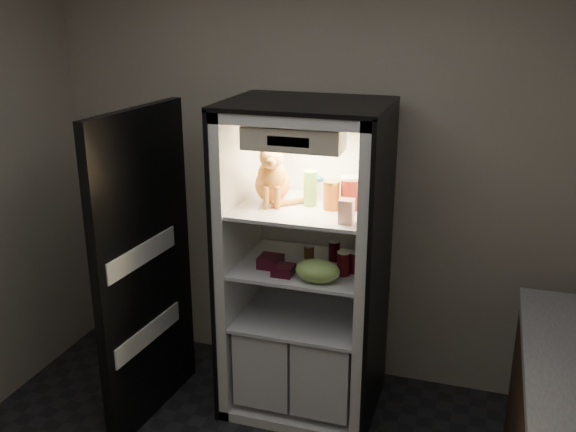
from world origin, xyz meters
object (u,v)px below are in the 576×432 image
Objects in this scene: soda_can_c at (343,263)px; berry_box_right at (283,270)px; mayo_tub at (315,188)px; pepper_jar at (350,193)px; refrigerator at (306,283)px; tabby_cat at (272,178)px; parmesan_shaker at (310,188)px; soda_can_a at (334,251)px; condiment_jar at (309,252)px; berry_box_left at (270,262)px; salsa_jar at (331,195)px; soda_can_b at (355,262)px; cream_carton at (346,211)px; grape_bag at (318,271)px.

soda_can_c is 0.34m from berry_box_right.
pepper_jar is (0.23, -0.12, 0.03)m from mayo_tub.
refrigerator reaches higher than tabby_cat.
parmesan_shaker is 0.42m from soda_can_a.
condiment_jar is (-0.15, -0.01, -0.02)m from soda_can_a.
tabby_cat is 0.27m from mayo_tub.
berry_box_left is 0.14m from berry_box_right.
tabby_cat is at bearing -156.71° from condiment_jar.
salsa_jar reaches higher than soda_can_b.
cream_carton is 0.99× the size of berry_box_left.
soda_can_a is 0.98× the size of soda_can_b.
mayo_tub reaches higher than soda_can_c.
pepper_jar is 0.48m from condiment_jar.
soda_can_c is at bearing -25.66° from parmesan_shaker.
cream_carton reaches higher than grape_bag.
berry_box_left is (-0.31, 0.11, -0.03)m from grape_bag.
parmesan_shaker is 0.81× the size of grape_bag.
cream_carton is 0.60m from berry_box_left.
berry_box_right is at bearing -157.48° from soda_can_b.
soda_can_c is at bearing 49.08° from grape_bag.
soda_can_c is at bearing -44.88° from mayo_tub.
mayo_tub is 0.98× the size of soda_can_c.
mayo_tub is at bearing 108.19° from grape_bag.
soda_can_c is 0.42m from berry_box_left.
soda_can_c is (0.10, -0.08, -0.36)m from salsa_jar.
soda_can_b is (0.05, -0.06, -0.38)m from pepper_jar.
parmesan_shaker is at bearing 154.34° from soda_can_c.
salsa_jar reaches higher than berry_box_right.
refrigerator is at bearing 127.87° from parmesan_shaker.
salsa_jar is 0.43m from condiment_jar.
parmesan_shaker reaches higher than condiment_jar.
condiment_jar is (0.01, 0.03, 0.19)m from refrigerator.
berry_box_right is at bearing -140.37° from salsa_jar.
refrigerator reaches higher than soda_can_b.
pepper_jar is 1.43× the size of berry_box_left.
refrigerator is 0.60m from salsa_jar.
berry_box_left is (-0.46, 0.10, -0.38)m from cream_carton.
soda_can_c is 1.19× the size of berry_box_right.
pepper_jar is 1.54× the size of soda_can_a.
pepper_jar reaches higher than soda_can_b.
berry_box_left is (-0.18, -0.19, -0.01)m from condiment_jar.
mayo_tub is at bearing 161.69° from soda_can_a.
parmesan_shaker is (0.22, 0.02, -0.05)m from tabby_cat.
tabby_cat is at bearing 168.71° from soda_can_c.
cream_carton is at bearing 3.05° from grape_bag.
salsa_jar is 1.31× the size of soda_can_b.
condiment_jar is at bearing 6.03° from tabby_cat.
mayo_tub is 0.54× the size of grape_bag.
mayo_tub reaches higher than berry_box_left.
cream_carton reaches higher than soda_can_b.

